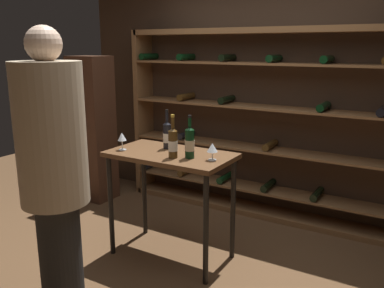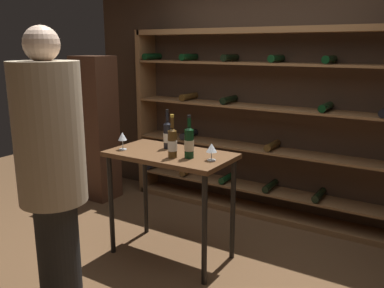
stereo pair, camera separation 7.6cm
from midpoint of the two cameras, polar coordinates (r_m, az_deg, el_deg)
ground_plane at (r=3.61m, az=-0.65°, el=-16.97°), size 9.21×9.21×0.00m
back_wall at (r=4.58m, az=9.90°, el=7.13°), size 4.71×0.10×2.68m
wine_rack at (r=4.39m, az=10.45°, el=2.40°), size 3.42×0.32×2.02m
tasting_table at (r=3.50m, az=-3.61°, el=-3.22°), size 1.06×0.59×0.95m
person_bystander_dark_jacket at (r=2.78m, az=-19.52°, el=-2.95°), size 0.44×0.44×1.96m
display_cabinet at (r=5.04m, az=-14.09°, el=2.01°), size 0.44×0.36×1.72m
wine_bottle_black_capsule at (r=3.59m, az=-4.10°, el=1.30°), size 0.07×0.07×0.35m
wine_bottle_red_label at (r=3.27m, az=-0.99°, el=0.24°), size 0.08×0.08×0.35m
wine_bottle_amber_reserve at (r=3.28m, az=-3.35°, el=0.20°), size 0.08×0.08×0.35m
wine_glass_stemmed_right at (r=3.21m, az=2.18°, el=-0.60°), size 0.09×0.09×0.14m
wine_glass_stemmed_left at (r=3.58m, az=-10.35°, el=0.91°), size 0.08×0.08×0.16m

